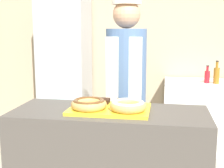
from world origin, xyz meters
TOP-DOWN VIEW (x-y plane):
  - wall_back at (0.00, 2.13)m, footprint 8.00×0.06m
  - serving_tray at (0.00, 0.00)m, footprint 0.58×0.39m
  - donut_chocolate_glaze at (-0.14, -0.06)m, footprint 0.26×0.26m
  - donut_light_glaze at (0.14, -0.06)m, footprint 0.26×0.26m
  - brownie_back_left at (-0.08, 0.13)m, footprint 0.10×0.10m
  - brownie_back_right at (0.08, 0.13)m, footprint 0.10×0.10m
  - baker_person at (0.05, 0.51)m, footprint 0.35×0.35m
  - beverage_fridge at (-0.92, 1.78)m, footprint 0.60×0.58m
  - chest_freezer at (0.88, 1.78)m, footprint 0.98×0.57m
  - bottle_red at (0.88, 1.66)m, footprint 0.06×0.06m
  - bottle_amber at (0.98, 1.63)m, footprint 0.07×0.07m

SIDE VIEW (x-z plane):
  - chest_freezer at x=0.88m, z-range 0.00..0.88m
  - serving_tray at x=0.00m, z-range 0.93..0.95m
  - bottle_red at x=0.88m, z-range 0.85..1.06m
  - baker_person at x=0.05m, z-range 0.07..1.86m
  - beverage_fridge at x=-0.92m, z-range 0.00..1.94m
  - brownie_back_left at x=-0.08m, z-range 0.95..0.99m
  - brownie_back_right at x=0.08m, z-range 0.95..0.99m
  - bottle_amber at x=0.98m, z-range 0.85..1.12m
  - donut_chocolate_glaze at x=-0.14m, z-range 0.96..1.03m
  - donut_light_glaze at x=0.14m, z-range 0.96..1.03m
  - wall_back at x=0.00m, z-range 0.00..2.70m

